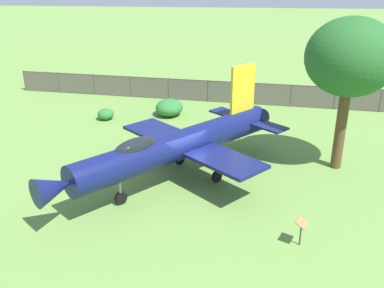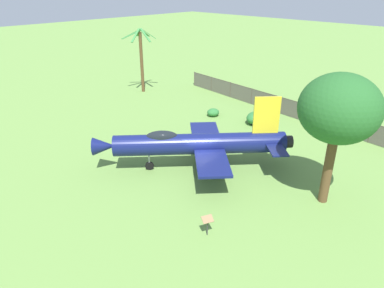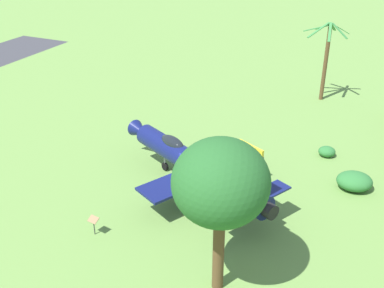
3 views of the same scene
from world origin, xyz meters
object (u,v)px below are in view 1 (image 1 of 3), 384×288
(info_plaque, at_px, (301,226))
(shade_tree, at_px, (351,58))
(shrub_by_tree, at_px, (169,107))
(shrub_near_fence, at_px, (106,114))
(display_jet, at_px, (175,146))

(info_plaque, bearing_deg, shade_tree, 68.85)
(shade_tree, xyz_separation_m, info_plaque, (-2.84, -7.34, -5.03))
(shrub_by_tree, bearing_deg, shade_tree, -36.90)
(shade_tree, distance_m, info_plaque, 9.34)
(shade_tree, xyz_separation_m, shrub_near_fence, (-14.64, 6.35, -5.51))
(shrub_near_fence, relative_size, info_plaque, 1.09)
(shade_tree, distance_m, shrub_by_tree, 13.92)
(display_jet, height_order, shrub_by_tree, display_jet)
(shrub_near_fence, xyz_separation_m, info_plaque, (11.80, -13.70, 0.47))
(shade_tree, relative_size, shrub_near_fence, 6.37)
(display_jet, distance_m, shrub_by_tree, 10.58)
(display_jet, bearing_deg, shade_tree, 148.95)
(shrub_near_fence, bearing_deg, display_jet, -55.12)
(display_jet, height_order, shrub_near_fence, display_jet)
(shrub_near_fence, xyz_separation_m, shrub_by_tree, (4.35, 1.37, 0.21))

